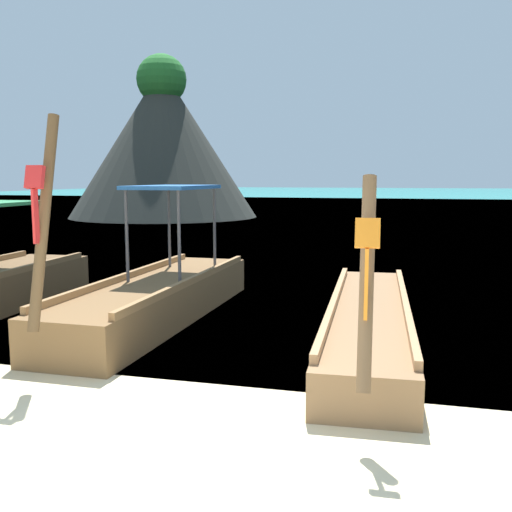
% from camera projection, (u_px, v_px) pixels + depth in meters
% --- Properties ---
extents(ground, '(120.00, 120.00, 0.00)m').
position_uv_depth(ground, '(102.00, 496.00, 4.08)').
color(ground, beige).
extents(sea_water, '(120.00, 120.00, 0.00)m').
position_uv_depth(sea_water, '(388.00, 198.00, 63.88)').
color(sea_water, teal).
rests_on(sea_water, ground).
extents(longtail_boat_red_ribbon, '(1.29, 5.87, 2.90)m').
position_uv_depth(longtail_boat_red_ribbon, '(158.00, 296.00, 9.12)').
color(longtail_boat_red_ribbon, brown).
rests_on(longtail_boat_red_ribbon, ground).
extents(longtail_boat_orange_ribbon, '(1.30, 6.27, 2.24)m').
position_uv_depth(longtail_boat_orange_ribbon, '(369.00, 322.00, 7.93)').
color(longtail_boat_orange_ribbon, olive).
rests_on(longtail_boat_orange_ribbon, ground).
extents(karst_rock, '(10.46, 10.46, 8.91)m').
position_uv_depth(karst_rock, '(161.00, 144.00, 32.59)').
color(karst_rock, '#2D302B').
rests_on(karst_rock, ground).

